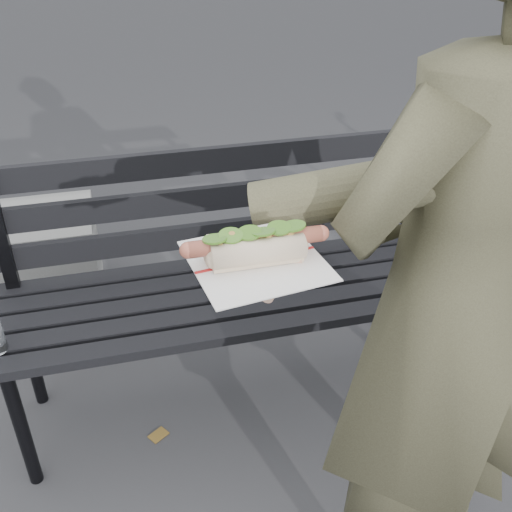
# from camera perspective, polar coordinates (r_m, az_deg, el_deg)

# --- Properties ---
(park_bench) EXTENTS (1.50, 0.44, 0.88)m
(park_bench) POSITION_cam_1_polar(r_m,az_deg,el_deg) (1.89, -3.01, -1.12)
(park_bench) COLOR black
(park_bench) RESTS_ON ground
(person) EXTENTS (0.72, 0.58, 1.70)m
(person) POSITION_cam_1_polar(r_m,az_deg,el_deg) (1.25, 17.81, -4.46)
(person) COLOR #413F2B
(person) RESTS_ON ground
(held_hotdog) EXTENTS (0.64, 0.31, 0.20)m
(held_hotdog) POSITION_cam_1_polar(r_m,az_deg,el_deg) (0.99, 10.48, 5.19)
(held_hotdog) COLOR #413F2B
(fallen_leaves) EXTENTS (4.36, 3.44, 0.00)m
(fallen_leaves) POSITION_cam_1_polar(r_m,az_deg,el_deg) (2.01, 8.65, -19.21)
(fallen_leaves) COLOR brown
(fallen_leaves) RESTS_ON ground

